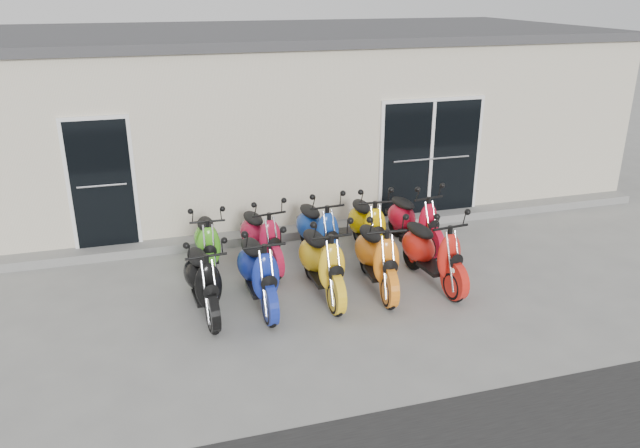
# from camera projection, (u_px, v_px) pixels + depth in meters

# --- Properties ---
(ground) EXTENTS (80.00, 80.00, 0.00)m
(ground) POSITION_uv_depth(u_px,v_px,m) (331.00, 284.00, 9.36)
(ground) COLOR gray
(ground) RESTS_ON ground
(building) EXTENTS (14.00, 6.00, 3.20)m
(building) POSITION_uv_depth(u_px,v_px,m) (260.00, 114.00, 13.44)
(building) COLOR beige
(building) RESTS_ON ground
(roof_cap) EXTENTS (14.20, 6.20, 0.16)m
(roof_cap) POSITION_uv_depth(u_px,v_px,m) (257.00, 33.00, 12.84)
(roof_cap) COLOR #3F3F42
(roof_cap) RESTS_ON building
(front_step) EXTENTS (14.00, 0.40, 0.15)m
(front_step) POSITION_uv_depth(u_px,v_px,m) (298.00, 232.00, 11.14)
(front_step) COLOR gray
(front_step) RESTS_ON ground
(door_left) EXTENTS (1.07, 0.08, 2.22)m
(door_left) POSITION_uv_depth(u_px,v_px,m) (101.00, 181.00, 10.00)
(door_left) COLOR black
(door_left) RESTS_ON front_step
(door_right) EXTENTS (2.02, 0.08, 2.22)m
(door_right) POSITION_uv_depth(u_px,v_px,m) (430.00, 155.00, 11.54)
(door_right) COLOR black
(door_right) RESTS_ON front_step
(scooter_front_black) EXTENTS (0.73, 1.72, 1.24)m
(scooter_front_black) POSITION_uv_depth(u_px,v_px,m) (202.00, 272.00, 8.33)
(scooter_front_black) COLOR black
(scooter_front_black) RESTS_ON ground
(scooter_front_blue) EXTENTS (0.71, 1.80, 1.32)m
(scooter_front_blue) POSITION_uv_depth(u_px,v_px,m) (258.00, 262.00, 8.52)
(scooter_front_blue) COLOR #162896
(scooter_front_blue) RESTS_ON ground
(scooter_front_orange_a) EXTENTS (0.68, 1.81, 1.33)m
(scooter_front_orange_a) POSITION_uv_depth(u_px,v_px,m) (322.00, 253.00, 8.80)
(scooter_front_orange_a) COLOR yellow
(scooter_front_orange_a) RESTS_ON ground
(scooter_front_orange_b) EXTENTS (0.80, 1.84, 1.32)m
(scooter_front_orange_b) POSITION_uv_depth(u_px,v_px,m) (377.00, 248.00, 8.99)
(scooter_front_orange_b) COLOR orange
(scooter_front_orange_b) RESTS_ON ground
(scooter_front_red) EXTENTS (0.82, 1.82, 1.30)m
(scooter_front_red) POSITION_uv_depth(u_px,v_px,m) (433.00, 244.00, 9.15)
(scooter_front_red) COLOR red
(scooter_front_red) RESTS_ON ground
(scooter_back_green) EXTENTS (0.67, 1.65, 1.20)m
(scooter_back_green) POSITION_uv_depth(u_px,v_px,m) (207.00, 236.00, 9.58)
(scooter_back_green) COLOR #4CBA20
(scooter_back_green) RESTS_ON ground
(scooter_back_red) EXTENTS (0.86, 1.75, 1.24)m
(scooter_back_red) POSITION_uv_depth(u_px,v_px,m) (261.00, 229.00, 9.77)
(scooter_back_red) COLOR #B01334
(scooter_back_red) RESTS_ON ground
(scooter_back_blue) EXTENTS (0.77, 1.79, 1.29)m
(scooter_back_blue) POSITION_uv_depth(u_px,v_px,m) (318.00, 223.00, 9.98)
(scooter_back_blue) COLOR #133C9C
(scooter_back_blue) RESTS_ON ground
(scooter_back_yellow) EXTENTS (0.76, 1.77, 1.28)m
(scooter_back_yellow) POSITION_uv_depth(u_px,v_px,m) (367.00, 218.00, 10.21)
(scooter_back_yellow) COLOR #F0BC00
(scooter_back_yellow) RESTS_ON ground
(scooter_back_extra) EXTENTS (0.86, 1.75, 1.24)m
(scooter_back_extra) POSITION_uv_depth(u_px,v_px,m) (414.00, 213.00, 10.47)
(scooter_back_extra) COLOR red
(scooter_back_extra) RESTS_ON ground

